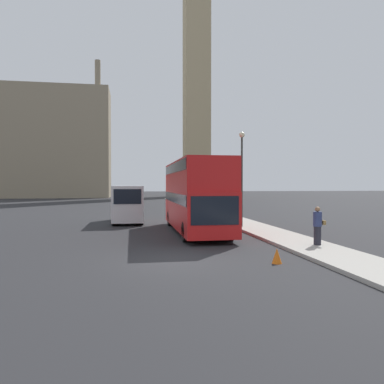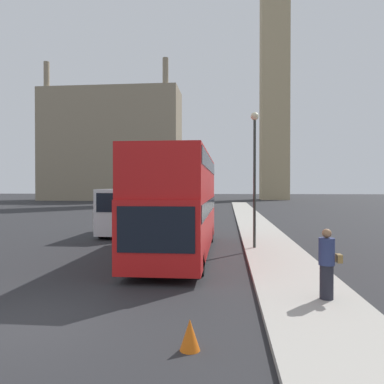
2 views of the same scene
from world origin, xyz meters
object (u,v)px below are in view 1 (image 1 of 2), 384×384
Objects in this scene: red_double_decker_bus at (195,193)px; white_van at (128,203)px; pedestrian at (318,226)px; street_lamp at (242,165)px; clock_tower at (197,47)px.

white_van is (-4.02, 6.38, -0.87)m from red_double_decker_bus.
red_double_decker_bus is at bearing -57.76° from white_van.
street_lamp reaches higher than pedestrian.
street_lamp is (-9.46, -70.41, -33.58)m from clock_tower.
street_lamp is at bearing 20.21° from red_double_decker_bus.
street_lamp reaches higher than white_van.
white_van is 0.94× the size of street_lamp.
red_double_decker_bus is 1.85× the size of white_van.
pedestrian is (8.46, -12.83, -0.47)m from white_van.
pedestrian is at bearing -96.04° from clock_tower.
clock_tower is at bearing 79.94° from red_double_decker_bus.
pedestrian is 0.28× the size of street_lamp.
pedestrian is 8.33m from street_lamp.
pedestrian is at bearing -55.48° from red_double_decker_bus.
red_double_decker_bus is 7.59m from white_van.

